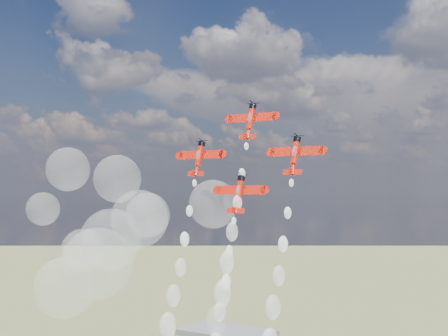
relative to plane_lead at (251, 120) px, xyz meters
name	(u,v)px	position (x,y,z in m)	size (l,w,h in m)	color
plane_lead	(251,120)	(0.00, 0.00, 0.00)	(13.35, 5.50, 9.28)	red
plane_left	(199,158)	(-13.39, -2.81, -8.94)	(13.35, 5.50, 9.28)	red
plane_right	(295,154)	(13.39, -2.81, -8.94)	(13.35, 5.50, 9.28)	red
plane_slot	(239,193)	(0.00, -5.61, -17.89)	(13.35, 5.50, 9.28)	red
smoke_trail_lead	(217,336)	(0.12, -15.31, -49.48)	(5.34, 19.55, 57.51)	white
drifted_smoke_cloud	(107,239)	(-51.24, 4.28, -31.53)	(62.72, 34.11, 52.39)	white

